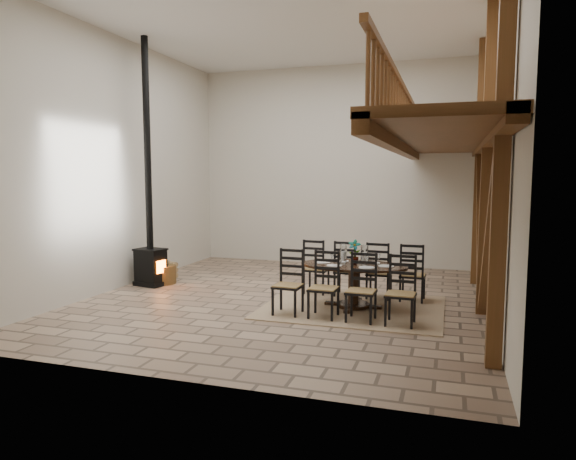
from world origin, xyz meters
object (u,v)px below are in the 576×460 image
(dining_table, at_px, (353,286))
(wood_stove, at_px, (150,230))
(log_basket, at_px, (162,274))
(log_stack, at_px, (167,270))

(dining_table, relative_size, wood_stove, 0.46)
(wood_stove, xyz_separation_m, log_basket, (0.12, 0.23, -0.94))
(dining_table, relative_size, log_basket, 3.97)
(wood_stove, bearing_deg, dining_table, 2.81)
(dining_table, height_order, log_stack, dining_table)
(log_basket, height_order, log_stack, log_basket)
(dining_table, relative_size, log_stack, 5.19)
(dining_table, height_order, wood_stove, wood_stove)
(log_stack, bearing_deg, wood_stove, -84.44)
(dining_table, bearing_deg, log_basket, 171.84)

